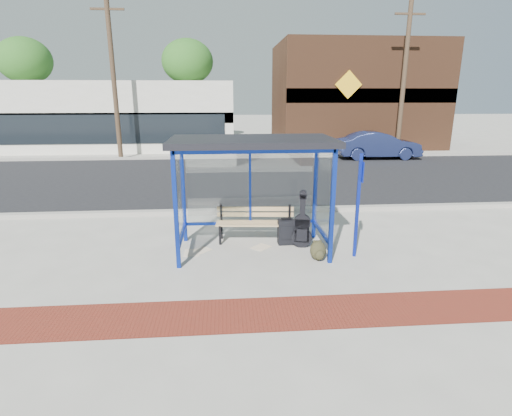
{
  "coord_description": "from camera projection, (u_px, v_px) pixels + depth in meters",
  "views": [
    {
      "loc": [
        -0.57,
        -8.04,
        3.26
      ],
      "look_at": [
        0.09,
        0.2,
        0.9
      ],
      "focal_mm": 28.0,
      "sensor_mm": 36.0,
      "label": 1
    }
  ],
  "objects": [
    {
      "name": "curb_near",
      "position": [
        245.0,
        211.0,
        11.41
      ],
      "size": [
        60.0,
        0.25,
        0.12
      ],
      "primitive_type": "cube",
      "color": "gray",
      "rests_on": "ground"
    },
    {
      "name": "suitcase",
      "position": [
        286.0,
        232.0,
        8.96
      ],
      "size": [
        0.37,
        0.25,
        0.62
      ],
      "rotation": [
        0.0,
        0.0,
        0.04
      ],
      "color": "black",
      "rests_on": "ground"
    },
    {
      "name": "fire_hydrant",
      "position": [
        408.0,
        147.0,
        22.68
      ],
      "size": [
        0.29,
        0.2,
        0.67
      ],
      "rotation": [
        0.0,
        0.0,
        -0.07
      ],
      "color": "red",
      "rests_on": "ground"
    },
    {
      "name": "sign_post",
      "position": [
        358.0,
        200.0,
        8.03
      ],
      "size": [
        0.1,
        0.27,
        2.16
      ],
      "rotation": [
        0.0,
        0.0,
        -0.14
      ],
      "color": "#0D1E95",
      "rests_on": "ground"
    },
    {
      "name": "newspaper_c",
      "position": [
        261.0,
        247.0,
        8.83
      ],
      "size": [
        0.51,
        0.51,
        0.01
      ],
      "primitive_type": "cube",
      "rotation": [
        0.0,
        0.0,
        0.79
      ],
      "color": "white",
      "rests_on": "ground"
    },
    {
      "name": "tree_mid",
      "position": [
        187.0,
        62.0,
        28.01
      ],
      "size": [
        3.6,
        3.6,
        7.03
      ],
      "color": "#4C3826",
      "rests_on": "ground"
    },
    {
      "name": "brick_paver_strip",
      "position": [
        265.0,
        314.0,
        6.15
      ],
      "size": [
        60.0,
        1.0,
        0.01
      ],
      "primitive_type": "cube",
      "color": "maroon",
      "rests_on": "ground"
    },
    {
      "name": "bus_shelter",
      "position": [
        252.0,
        155.0,
        8.15
      ],
      "size": [
        3.3,
        1.8,
        2.42
      ],
      "color": "navy",
      "rests_on": "ground"
    },
    {
      "name": "utility_pole_east",
      "position": [
        404.0,
        78.0,
        21.06
      ],
      "size": [
        1.6,
        0.24,
        8.0
      ],
      "color": "#4C3826",
      "rests_on": "ground"
    },
    {
      "name": "ground",
      "position": [
        253.0,
        251.0,
        8.65
      ],
      "size": [
        120.0,
        120.0,
        0.0
      ],
      "primitive_type": "plane",
      "color": "#B2ADA0",
      "rests_on": "ground"
    },
    {
      "name": "parked_car",
      "position": [
        378.0,
        145.0,
        20.89
      ],
      "size": [
        4.29,
        1.57,
        1.4
      ],
      "primitive_type": "imported",
      "rotation": [
        0.0,
        0.0,
        1.55
      ],
      "color": "#1B244D",
      "rests_on": "ground"
    },
    {
      "name": "tree_left",
      "position": [
        25.0,
        61.0,
        27.17
      ],
      "size": [
        3.6,
        3.6,
        7.03
      ],
      "color": "#4C3826",
      "rests_on": "ground"
    },
    {
      "name": "backpack",
      "position": [
        318.0,
        251.0,
        8.12
      ],
      "size": [
        0.35,
        0.32,
        0.4
      ],
      "rotation": [
        0.0,
        0.0,
        0.06
      ],
      "color": "#2B2918",
      "rests_on": "ground"
    },
    {
      "name": "utility_pole_west",
      "position": [
        113.0,
        77.0,
        19.91
      ],
      "size": [
        1.6,
        0.24,
        8.0
      ],
      "color": "#4C3826",
      "rests_on": "ground"
    },
    {
      "name": "newspaper_a",
      "position": [
        192.0,
        253.0,
        8.53
      ],
      "size": [
        0.33,
        0.42,
        0.01
      ],
      "primitive_type": "cube",
      "rotation": [
        0.0,
        0.0,
        1.57
      ],
      "color": "white",
      "rests_on": "ground"
    },
    {
      "name": "bench",
      "position": [
        255.0,
        221.0,
        9.11
      ],
      "size": [
        1.8,
        0.58,
        0.84
      ],
      "rotation": [
        0.0,
        0.0,
        -0.09
      ],
      "color": "black",
      "rests_on": "ground"
    },
    {
      "name": "guitar_bag",
      "position": [
        302.0,
        228.0,
        8.75
      ],
      "size": [
        0.46,
        0.21,
        1.21
      ],
      "rotation": [
        0.0,
        0.0,
        -0.2
      ],
      "color": "black",
      "rests_on": "ground"
    },
    {
      "name": "storefront_white",
      "position": [
        87.0,
        116.0,
        24.65
      ],
      "size": [
        18.0,
        6.04,
        4.0
      ],
      "color": "silver",
      "rests_on": "ground"
    },
    {
      "name": "storefront_brown",
      "position": [
        354.0,
        95.0,
        26.11
      ],
      "size": [
        10.0,
        7.08,
        6.4
      ],
      "color": "#59331E",
      "rests_on": "ground"
    },
    {
      "name": "far_sidewalk",
      "position": [
        234.0,
        153.0,
        23.03
      ],
      "size": [
        60.0,
        4.0,
        0.01
      ],
      "primitive_type": "cube",
      "color": "#B2ADA0",
      "rests_on": "ground"
    },
    {
      "name": "curb_far",
      "position": [
        235.0,
        157.0,
        21.19
      ],
      "size": [
        60.0,
        0.25,
        0.12
      ],
      "primitive_type": "cube",
      "color": "gray",
      "rests_on": "ground"
    },
    {
      "name": "tree_right",
      "position": [
        401.0,
        63.0,
        29.2
      ],
      "size": [
        3.6,
        3.6,
        7.03
      ],
      "color": "#4C3826",
      "rests_on": "ground"
    },
    {
      "name": "street_asphalt",
      "position": [
        239.0,
        177.0,
        16.32
      ],
      "size": [
        60.0,
        10.0,
        0.0
      ],
      "primitive_type": "cube",
      "color": "black",
      "rests_on": "ground"
    },
    {
      "name": "newspaper_b",
      "position": [
        202.0,
        250.0,
        8.66
      ],
      "size": [
        0.48,
        0.48,
        0.01
      ],
      "primitive_type": "cube",
      "rotation": [
        0.0,
        0.0,
        0.81
      ],
      "color": "white",
      "rests_on": "ground"
    }
  ]
}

